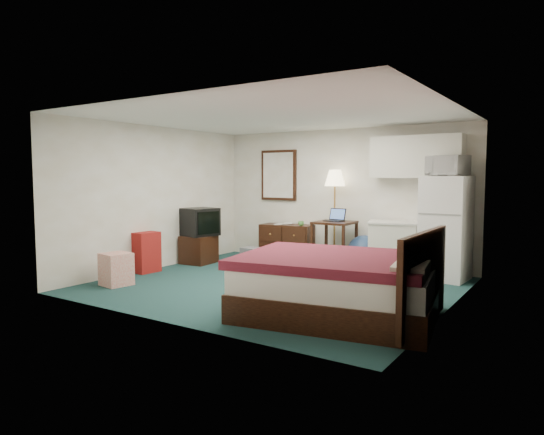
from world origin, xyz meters
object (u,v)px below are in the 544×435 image
Objects in this scene: dresser at (287,242)px; desk at (334,245)px; suitcase at (147,252)px; bed at (338,286)px; tv_stand at (199,249)px; kitchen_counter at (392,248)px; fridge at (446,228)px; floor_lamp at (334,217)px.

dresser is 1.23× the size of desk.
suitcase is (-2.48, -2.13, -0.07)m from desk.
bed is 4.06m from tv_stand.
bed is 3.83× the size of tv_stand.
tv_stand is 0.83× the size of suitcase.
kitchen_counter is at bearing 87.17° from bed.
tv_stand is at bearing -142.30° from dresser.
kitchen_counter is 0.98m from fridge.
floor_lamp is (0.98, 0.06, 0.53)m from dresser.
desk is (0.14, -0.28, -0.46)m from floor_lamp.
dresser is at bearing 120.53° from bed.
fridge is at bearing 9.62° from tv_stand.
suitcase is (-3.49, -2.29, -0.08)m from kitchen_counter.
fridge is 2.38× the size of suitcase.
kitchen_counter reaches higher than suitcase.
tv_stand is at bearing -149.81° from floor_lamp.
fridge reaches higher than dresser.
dresser is at bearing 166.74° from desk.
fridge reaches higher than suitcase.
bed is at bearing -99.04° from kitchen_counter.
desk is 3.02m from bed.
floor_lamp is at bearing 26.02° from tv_stand.
fridge reaches higher than desk.
desk is 1.94m from fridge.
fridge is (3.03, -0.18, 0.47)m from dresser.
tv_stand is (-1.20, -1.22, -0.09)m from dresser.
floor_lamp is at bearing 114.35° from desk.
floor_lamp is at bearing 157.75° from kitchen_counter.
fridge reaches higher than tv_stand.
dresser is 1.12m from floor_lamp.
dresser is at bearing -179.38° from fridge.
dresser is at bearing -176.73° from floor_lamp.
fridge is at bearing 30.11° from suitcase.
desk is (1.12, -0.23, 0.07)m from dresser.
dresser is 1.49× the size of suitcase.
bed is at bearing -65.16° from desk.
bed reaches higher than dresser.
desk is 2.53m from tv_stand.
desk is at bearing 18.88° from tv_stand.
dresser is 2.72m from suitcase.
bed is at bearing -63.34° from floor_lamp.
fridge is 2.84m from bed.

